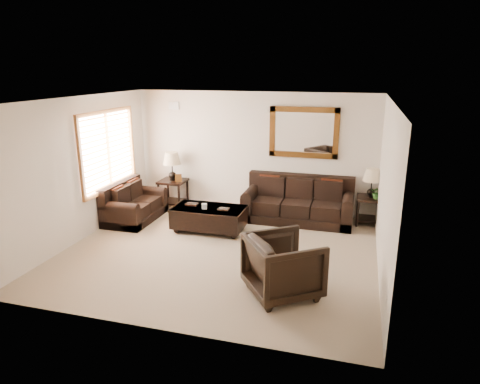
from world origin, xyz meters
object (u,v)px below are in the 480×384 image
(loveseat, at_px, (133,206))
(coffee_table, at_px, (209,216))
(end_table_right, at_px, (371,188))
(end_table_left, at_px, (172,172))
(sofa, at_px, (298,205))
(armchair, at_px, (283,263))

(loveseat, height_order, coffee_table, loveseat)
(end_table_right, bearing_deg, coffee_table, -157.91)
(end_table_left, bearing_deg, loveseat, -114.44)
(sofa, height_order, end_table_right, end_table_right)
(sofa, relative_size, end_table_left, 1.76)
(loveseat, height_order, end_table_right, end_table_right)
(sofa, xyz_separation_m, end_table_right, (1.48, 0.14, 0.44))
(loveseat, distance_m, coffee_table, 1.83)
(end_table_left, height_order, armchair, end_table_left)
(loveseat, bearing_deg, sofa, -74.74)
(armchair, bearing_deg, end_table_right, -55.82)
(coffee_table, bearing_deg, sofa, 34.27)
(loveseat, bearing_deg, armchair, -121.56)
(end_table_right, bearing_deg, end_table_left, -179.67)
(sofa, distance_m, end_table_left, 3.03)
(coffee_table, distance_m, armchair, 2.84)
(end_table_right, bearing_deg, sofa, -174.54)
(end_table_right, height_order, coffee_table, end_table_right)
(end_table_right, xyz_separation_m, coffee_table, (-3.13, -1.27, -0.48))
(sofa, distance_m, end_table_right, 1.55)
(end_table_left, height_order, end_table_right, end_table_left)
(end_table_right, distance_m, coffee_table, 3.41)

